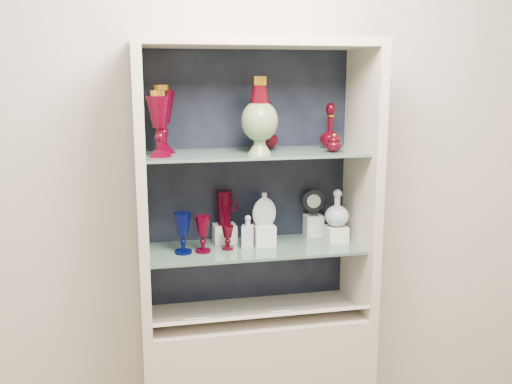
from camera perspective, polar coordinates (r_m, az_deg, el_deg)
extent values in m
cube|color=beige|center=(2.63, -1.00, 3.08)|extent=(3.50, 0.02, 2.80)
cube|color=black|center=(2.61, -0.87, 1.36)|extent=(0.98, 0.02, 1.15)
cube|color=beige|center=(2.38, -11.40, 0.11)|extent=(0.04, 0.40, 1.15)
cube|color=beige|center=(2.57, 10.54, 0.99)|extent=(0.04, 0.40, 1.15)
cube|color=beige|center=(2.39, 0.00, 14.75)|extent=(1.00, 0.40, 0.04)
cube|color=slate|center=(2.51, -0.10, -5.63)|extent=(0.92, 0.34, 0.01)
cube|color=slate|center=(2.42, -0.10, 3.89)|extent=(0.92, 0.34, 0.01)
cube|color=beige|center=(2.49, 0.54, -12.32)|extent=(0.92, 0.17, 0.09)
cube|color=white|center=(2.50, 2.32, -11.85)|extent=(0.10, 0.06, 0.03)
cube|color=white|center=(2.44, -6.00, -12.48)|extent=(0.10, 0.06, 0.03)
cube|color=silver|center=(2.58, -3.16, -4.14)|extent=(0.10, 0.10, 0.08)
cube|color=silver|center=(2.53, 0.83, -4.32)|extent=(0.09, 0.09, 0.09)
cube|color=silver|center=(2.61, 8.04, -4.16)|extent=(0.09, 0.09, 0.07)
cube|color=silver|center=(2.68, 5.74, -3.35)|extent=(0.08, 0.08, 0.10)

